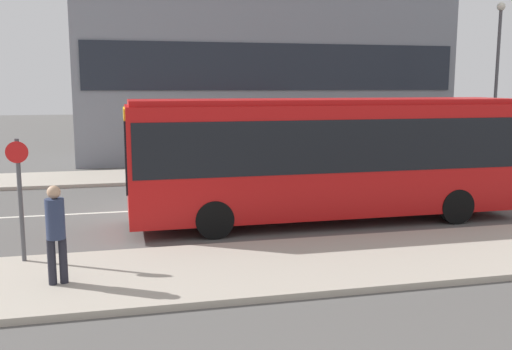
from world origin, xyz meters
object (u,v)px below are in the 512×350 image
(city_bus, at_px, (327,152))
(parked_car_0, at_px, (481,162))
(bus_stop_sign, at_px, (20,190))
(pedestrian_near_stop, at_px, (56,228))
(street_lamp, at_px, (497,68))

(city_bus, xyz_separation_m, parked_car_0, (8.95, 5.81, -1.32))
(city_bus, height_order, bus_stop_sign, city_bus)
(parked_car_0, distance_m, pedestrian_near_stop, 18.50)
(city_bus, height_order, street_lamp, street_lamp)
(pedestrian_near_stop, height_order, street_lamp, street_lamp)
(pedestrian_near_stop, xyz_separation_m, street_lamp, (17.45, 11.69, 3.29))
(city_bus, relative_size, bus_stop_sign, 4.23)
(pedestrian_near_stop, relative_size, street_lamp, 0.26)
(pedestrian_near_stop, bearing_deg, city_bus, -160.69)
(city_bus, bearing_deg, bus_stop_sign, -164.39)
(pedestrian_near_stop, distance_m, bus_stop_sign, 1.87)
(parked_car_0, bearing_deg, street_lamp, 45.75)
(parked_car_0, xyz_separation_m, bus_stop_sign, (-16.49, -8.23, 1.00))
(parked_car_0, height_order, street_lamp, street_lamp)
(parked_car_0, bearing_deg, bus_stop_sign, -153.49)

